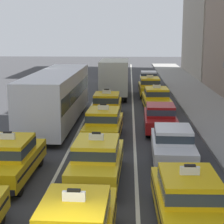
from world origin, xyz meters
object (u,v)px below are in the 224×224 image
object	(u,v)px
taxi_center_sixth	(115,77)
sedan_right_third	(160,117)
box_truck_center_fifth	(115,77)
taxi_right_nearest	(188,199)
sedan_right_sixth	(148,78)
taxi_center_third	(104,124)
taxi_right_fifth	(150,86)
taxi_center_second	(97,159)
taxi_center_fourth	(107,105)
taxi_right_fourth	(156,98)
sedan_right_second	(173,143)
bus_left_third	(57,95)
taxi_left_second	(10,158)

from	to	relation	value
taxi_center_sixth	sedan_right_third	bearing A→B (deg)	-80.33
sedan_right_third	box_truck_center_fifth	bearing A→B (deg)	104.73
taxi_right_nearest	sedan_right_sixth	world-z (taller)	taxi_right_nearest
taxi_center_third	taxi_right_fifth	distance (m)	14.50
taxi_center_second	taxi_center_sixth	distance (m)	26.62
taxi_center_fourth	taxi_right_fifth	world-z (taller)	same
taxi_right_fourth	taxi_center_second	bearing A→B (deg)	-103.10
sedan_right_sixth	taxi_center_fourth	bearing A→B (deg)	-103.03
taxi_center_fourth	sedan_right_second	world-z (taller)	taxi_center_fourth
taxi_right_nearest	taxi_right_fourth	size ratio (longest dim) A/B	1.00
taxi_center_second	sedan_right_second	xyz separation A→B (m)	(3.15, 2.35, -0.03)
sedan_right_second	sedan_right_sixth	world-z (taller)	same
sedan_right_third	taxi_right_fifth	size ratio (longest dim) A/B	0.95
bus_left_third	taxi_center_third	size ratio (longest dim) A/B	2.43
taxi_center_second	taxi_center_fourth	xyz separation A→B (m)	(-0.25, 11.02, 0.00)
box_truck_center_fifth	sedan_right_second	size ratio (longest dim) A/B	1.60
taxi_center_second	sedan_right_sixth	world-z (taller)	taxi_center_second
taxi_left_second	taxi_center_third	xyz separation A→B (m)	(3.25, 5.78, 0.00)
taxi_center_sixth	sedan_right_second	size ratio (longest dim) A/B	1.06
taxi_center_third	sedan_right_third	bearing A→B (deg)	31.32
taxi_center_second	taxi_center_third	distance (m)	5.74
taxi_right_fifth	sedan_right_sixth	size ratio (longest dim) A/B	1.05
taxi_right_nearest	taxi_right_fifth	distance (m)	23.37
box_truck_center_fifth	sedan_right_sixth	distance (m)	7.57
box_truck_center_fifth	sedan_right_third	size ratio (longest dim) A/B	1.60
taxi_center_third	taxi_center_second	bearing A→B (deg)	-88.84
taxi_right_fourth	taxi_center_fourth	bearing A→B (deg)	-142.04
taxi_left_second	sedan_right_third	bearing A→B (deg)	50.35
taxi_center_fourth	taxi_right_fifth	bearing A→B (deg)	69.75
taxi_left_second	box_truck_center_fifth	world-z (taller)	box_truck_center_fifth
taxi_center_sixth	taxi_right_fourth	distance (m)	13.36
bus_left_third	taxi_right_fifth	xyz separation A→B (m)	(6.23, 10.59, -0.94)
taxi_right_nearest	sedan_right_second	world-z (taller)	taxi_right_nearest
taxi_center_sixth	sedan_right_third	size ratio (longest dim) A/B	1.06
bus_left_third	taxi_center_second	bearing A→B (deg)	-71.01
taxi_right_nearest	sedan_right_second	xyz separation A→B (m)	(0.19, 5.81, -0.03)
taxi_left_second	sedan_right_second	distance (m)	6.93
taxi_right_fourth	taxi_right_fifth	distance (m)	6.20
taxi_center_fourth	taxi_right_fifth	xyz separation A→B (m)	(3.28, 8.88, 0.00)
taxi_right_fifth	sedan_right_second	bearing A→B (deg)	-89.62
bus_left_third	taxi_center_third	distance (m)	4.81
taxi_center_fourth	taxi_right_fifth	distance (m)	9.47
bus_left_third	taxi_center_sixth	world-z (taller)	bus_left_third
taxi_right_fourth	sedan_right_second	bearing A→B (deg)	-90.21
taxi_left_second	taxi_center_sixth	xyz separation A→B (m)	(3.14, 26.66, 0.00)
taxi_center_second	box_truck_center_fifth	bearing A→B (deg)	90.11
taxi_right_fifth	sedan_right_sixth	world-z (taller)	taxi_right_fifth
taxi_center_third	sedan_right_second	size ratio (longest dim) A/B	1.06
box_truck_center_fifth	taxi_center_third	bearing A→B (deg)	-90.34
taxi_center_sixth	sedan_right_second	xyz separation A→B (m)	(3.37, -24.27, -0.03)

